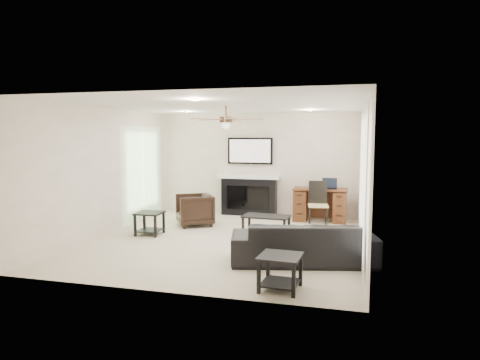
{
  "coord_description": "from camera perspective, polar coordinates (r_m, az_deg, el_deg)",
  "views": [
    {
      "loc": [
        2.28,
        -7.53,
        1.96
      ],
      "look_at": [
        0.21,
        0.3,
        1.11
      ],
      "focal_mm": 32.0,
      "sensor_mm": 36.0,
      "label": 1
    }
  ],
  "objects": [
    {
      "name": "room_shell",
      "position": [
        7.89,
        -0.62,
        3.97
      ],
      "size": [
        5.5,
        5.54,
        2.52
      ],
      "color": "beige",
      "rests_on": "ground"
    },
    {
      "name": "sofa",
      "position": [
        6.73,
        8.42,
        -8.2
      ],
      "size": [
        2.33,
        1.33,
        0.64
      ],
      "primitive_type": "imported",
      "rotation": [
        0.0,
        0.0,
        3.37
      ],
      "color": "black",
      "rests_on": "ground"
    },
    {
      "name": "armchair",
      "position": [
        9.39,
        -6.08,
        -3.98
      ],
      "size": [
        1.03,
        1.02,
        0.69
      ],
      "primitive_type": "imported",
      "rotation": [
        0.0,
        0.0,
        -1.02
      ],
      "color": "black",
      "rests_on": "ground"
    },
    {
      "name": "coffee_table",
      "position": [
        8.43,
        3.5,
        -6.09
      ],
      "size": [
        0.93,
        0.56,
        0.4
      ],
      "primitive_type": "cube",
      "rotation": [
        0.0,
        0.0,
        -0.06
      ],
      "color": "black",
      "rests_on": "ground"
    },
    {
      "name": "end_table_near",
      "position": [
        5.59,
        5.38,
        -12.17
      ],
      "size": [
        0.56,
        0.56,
        0.45
      ],
      "primitive_type": "cube",
      "rotation": [
        0.0,
        0.0,
        -0.07
      ],
      "color": "black",
      "rests_on": "ground"
    },
    {
      "name": "end_table_left",
      "position": [
        8.69,
        -11.96,
        -5.68
      ],
      "size": [
        0.52,
        0.52,
        0.45
      ],
      "primitive_type": "cube",
      "rotation": [
        0.0,
        0.0,
        0.04
      ],
      "color": "black",
      "rests_on": "ground"
    },
    {
      "name": "fireplace_unit",
      "position": [
        10.45,
        1.2,
        0.45
      ],
      "size": [
        1.52,
        0.34,
        1.91
      ],
      "primitive_type": "cube",
      "color": "black",
      "rests_on": "ground"
    },
    {
      "name": "desk",
      "position": [
        9.94,
        10.62,
        -3.28
      ],
      "size": [
        1.22,
        0.56,
        0.76
      ],
      "primitive_type": "cube",
      "color": "#3E230F",
      "rests_on": "ground"
    },
    {
      "name": "desk_chair",
      "position": [
        9.38,
        10.39,
        -3.17
      ],
      "size": [
        0.48,
        0.5,
        0.97
      ],
      "primitive_type": "cube",
      "rotation": [
        0.0,
        0.0,
        0.14
      ],
      "color": "black",
      "rests_on": "ground"
    },
    {
      "name": "laptop",
      "position": [
        9.84,
        11.83,
        -0.48
      ],
      "size": [
        0.33,
        0.24,
        0.23
      ],
      "primitive_type": "cube",
      "color": "black",
      "rests_on": "desk"
    }
  ]
}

